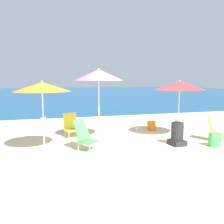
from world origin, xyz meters
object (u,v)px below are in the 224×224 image
(beach_umbrella_red, at_px, (180,86))
(beach_chair_lime, at_px, (214,130))
(beach_umbrella_pink, at_px, (99,75))
(beach_umbrella_orange, at_px, (42,87))
(backpack_orange, at_px, (151,126))
(person_seated_near, at_px, (177,133))
(seagull, at_px, (43,119))
(water_bottle, at_px, (137,129))
(beach_chair_green, at_px, (84,135))
(beach_chair_yellow, at_px, (71,125))
(backpack_green, at_px, (215,140))

(beach_umbrella_red, bearing_deg, beach_chair_lime, -40.72)
(beach_umbrella_pink, distance_m, beach_umbrella_red, 2.84)
(beach_umbrella_orange, distance_m, beach_umbrella_pink, 1.95)
(beach_umbrella_red, height_order, backpack_orange, beach_umbrella_red)
(beach_umbrella_pink, bearing_deg, person_seated_near, -27.07)
(beach_umbrella_orange, distance_m, beach_umbrella_red, 4.60)
(person_seated_near, xyz_separation_m, seagull, (-3.98, 5.39, -0.23))
(beach_umbrella_pink, xyz_separation_m, beach_chair_lime, (3.71, -0.97, -1.81))
(backpack_orange, xyz_separation_m, water_bottle, (-0.62, -0.01, -0.10))
(beach_chair_green, bearing_deg, beach_chair_lime, -45.22)
(beach_umbrella_orange, bearing_deg, backpack_orange, 24.84)
(beach_chair_lime, bearing_deg, person_seated_near, 141.95)
(beach_chair_yellow, relative_size, person_seated_near, 0.90)
(beach_chair_yellow, bearing_deg, water_bottle, -8.03)
(backpack_orange, bearing_deg, beach_chair_lime, -58.15)
(beach_umbrella_red, xyz_separation_m, beach_chair_lime, (0.90, -0.77, -1.46))
(beach_umbrella_orange, relative_size, beach_chair_lime, 2.55)
(water_bottle, bearing_deg, backpack_orange, 0.96)
(beach_umbrella_red, bearing_deg, water_bottle, 127.82)
(beach_umbrella_pink, xyz_separation_m, beach_umbrella_red, (2.81, -0.20, -0.35))
(beach_chair_yellow, bearing_deg, beach_umbrella_red, -30.07)
(backpack_green, relative_size, backpack_orange, 1.15)
(beach_chair_lime, xyz_separation_m, person_seated_near, (-1.48, -0.17, 0.02))
(beach_chair_yellow, distance_m, backpack_orange, 3.23)
(person_seated_near, bearing_deg, water_bottle, 94.64)
(backpack_green, height_order, water_bottle, backpack_green)
(beach_umbrella_orange, relative_size, person_seated_near, 2.16)
(person_seated_near, bearing_deg, beach_chair_yellow, 140.08)
(beach_umbrella_pink, distance_m, beach_chair_lime, 4.24)
(beach_umbrella_pink, height_order, beach_chair_yellow, beach_umbrella_pink)
(person_seated_near, relative_size, seagull, 3.43)
(beach_umbrella_orange, xyz_separation_m, backpack_green, (5.00, -0.80, -1.62))
(beach_chair_yellow, relative_size, backpack_green, 1.98)
(backpack_orange, distance_m, seagull, 5.20)
(person_seated_near, distance_m, seagull, 6.71)
(beach_umbrella_pink, relative_size, beach_umbrella_red, 1.19)
(beach_chair_green, bearing_deg, person_seated_near, -49.25)
(beach_chair_lime, height_order, backpack_orange, beach_chair_lime)
(water_bottle, bearing_deg, beach_umbrella_red, -52.18)
(beach_chair_green, relative_size, backpack_green, 2.09)
(beach_chair_lime, xyz_separation_m, backpack_orange, (-1.31, 2.11, -0.17))
(beach_umbrella_orange, distance_m, backpack_green, 5.32)
(beach_umbrella_orange, relative_size, seagull, 7.42)
(beach_umbrella_red, relative_size, water_bottle, 9.72)
(beach_umbrella_pink, xyz_separation_m, beach_chair_green, (-0.63, -0.86, -1.72))
(beach_chair_lime, distance_m, backpack_orange, 2.49)
(beach_umbrella_orange, height_order, backpack_green, beach_umbrella_orange)
(beach_chair_lime, height_order, person_seated_near, person_seated_near)
(beach_umbrella_orange, xyz_separation_m, seagull, (-0.01, 5.04, -1.69))
(backpack_orange, bearing_deg, water_bottle, -179.04)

